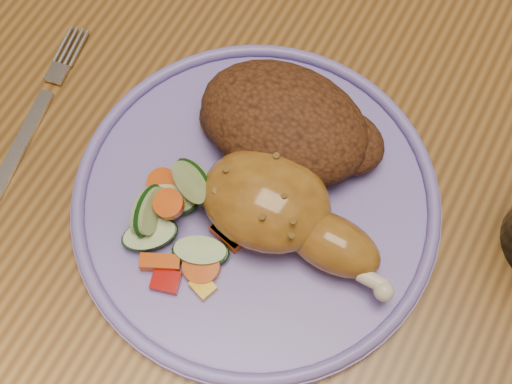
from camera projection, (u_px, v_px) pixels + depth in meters
ground at (312, 348)px, 1.25m from camera, size 4.00×4.00×0.00m
dining_table at (365, 200)px, 0.64m from camera, size 0.90×1.40×0.75m
plate at (256, 203)px, 0.55m from camera, size 0.28×0.28×0.01m
plate_rim at (256, 197)px, 0.54m from camera, size 0.28×0.28×0.01m
chicken_leg at (282, 211)px, 0.51m from camera, size 0.16×0.09×0.05m
rice_pilaf at (288, 125)px, 0.54m from camera, size 0.15×0.10×0.06m
vegetable_pile at (176, 221)px, 0.52m from camera, size 0.09×0.10×0.05m
fork at (34, 117)px, 0.58m from camera, size 0.04×0.15×0.00m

